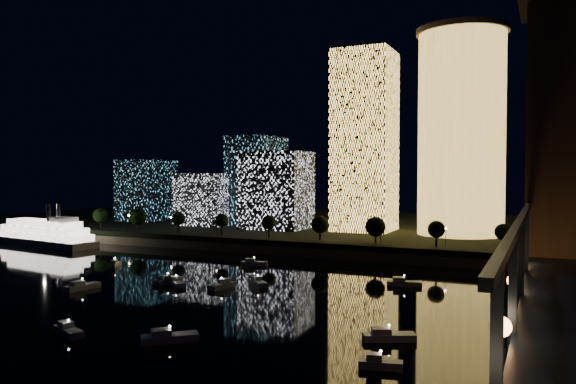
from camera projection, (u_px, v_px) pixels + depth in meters
name	position (u px, v px, depth m)	size (l,w,h in m)	color
ground	(205.00, 316.00, 112.30)	(520.00, 520.00, 0.00)	black
far_bank	(398.00, 229.00, 257.40)	(420.00, 160.00, 5.00)	black
seawall	(341.00, 254.00, 186.65)	(420.00, 6.00, 3.00)	#6B5E4C
tower_cylindrical	(461.00, 132.00, 212.73)	(34.00, 34.00, 77.82)	#FFC151
tower_rectangular	(365.00, 141.00, 227.76)	(22.81, 22.81, 72.58)	#FFC151
midrise_blocks	(226.00, 189.00, 256.32)	(100.83, 38.23, 40.00)	white
truss_bridge	(568.00, 252.00, 87.89)	(13.00, 266.00, 50.00)	#172649
riverboat	(40.00, 234.00, 223.15)	(57.10, 19.15, 16.89)	silver
motorboats	(205.00, 295.00, 127.89)	(102.85, 85.08, 2.78)	silver
esplanade_trees	(258.00, 222.00, 206.21)	(165.73, 6.71, 8.85)	black
street_lamps	(267.00, 225.00, 211.52)	(132.70, 0.70, 5.65)	black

